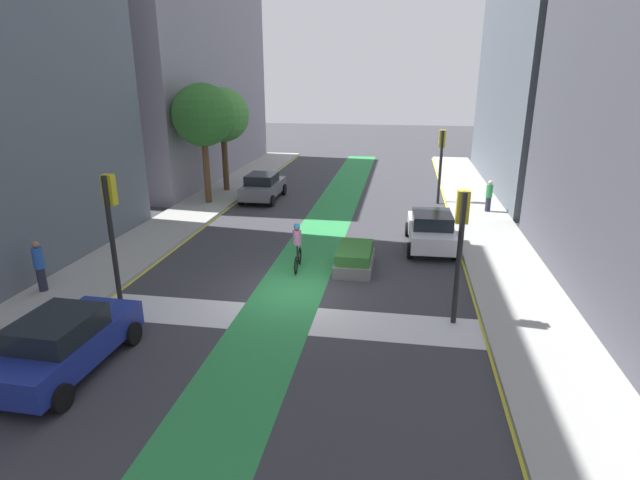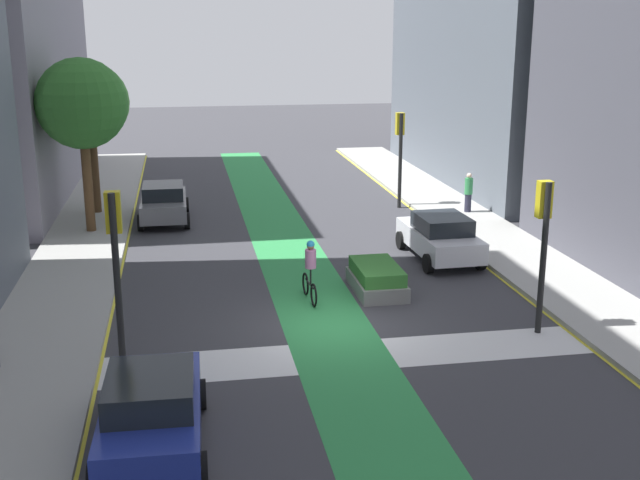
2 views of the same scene
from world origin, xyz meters
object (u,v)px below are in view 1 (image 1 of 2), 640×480
Objects in this scene: car_white_right_far at (431,229)px; street_tree_near at (203,116)px; car_grey_left_far at (263,186)px; street_tree_far at (222,116)px; median_planter at (355,258)px; cyclist_in_lane at (297,246)px; traffic_signal_far_right at (441,153)px; pedestrian_sidewalk_right_a at (489,196)px; traffic_signal_near_right at (461,232)px; pedestrian_sidewalk_left_a at (39,266)px; traffic_signal_near_left at (111,215)px; car_blue_left_near at (64,342)px.

street_tree_near is (-12.13, 5.54, 4.15)m from car_white_right_far.
street_tree_far is (-2.80, 1.57, 3.91)m from car_grey_left_far.
median_planter is (9.17, -8.51, -4.55)m from street_tree_near.
cyclist_in_lane is 2.25m from median_planter.
traffic_signal_far_right reaches higher than cyclist_in_lane.
street_tree_far is (-7.11, 12.23, 3.74)m from cyclist_in_lane.
traffic_signal_far_right reaches higher than pedestrian_sidewalk_right_a.
street_tree_far is (-12.59, 15.52, 1.89)m from traffic_signal_near_right.
car_white_right_far is 2.29× the size of cyclist_in_lane.
street_tree_near is 2.57× the size of median_planter.
pedestrian_sidewalk_left_a reaches higher than median_planter.
traffic_signal_near_right reaches higher than car_white_right_far.
cyclist_in_lane is 8.78m from pedestrian_sidewalk_left_a.
cyclist_in_lane is at bearing -59.84° from street_tree_far.
street_tree_near is (-2.74, -1.63, 4.15)m from car_grey_left_far.
street_tree_far is at bearing 97.22° from traffic_signal_near_left.
cyclist_in_lane reaches higher than car_white_right_far.
car_grey_left_far reaches higher than median_planter.
cyclist_in_lane is at bearing 60.79° from car_blue_left_near.
traffic_signal_near_left is 0.68× the size of street_tree_far.
traffic_signal_far_right is (10.94, 15.23, -0.04)m from traffic_signal_near_left.
traffic_signal_near_left reaches higher than pedestrian_sidewalk_left_a.
traffic_signal_near_right is at bearing -30.96° from cyclist_in_lane.
traffic_signal_near_left is at bearing -82.78° from street_tree_far.
street_tree_near reaches higher than median_planter.
traffic_signal_near_left is 4.56m from car_blue_left_near.
pedestrian_sidewalk_right_a is at bearing -9.97° from street_tree_far.
cyclist_in_lane is at bearing -116.95° from traffic_signal_far_right.
pedestrian_sidewalk_right_a is at bearing -38.96° from traffic_signal_far_right.
street_tree_far reaches higher than pedestrian_sidewalk_left_a.
street_tree_near is at bearing -178.16° from pedestrian_sidewalk_right_a.
traffic_signal_far_right is 0.67× the size of street_tree_far.
pedestrian_sidewalk_left_a reaches higher than car_grey_left_far.
street_tree_near is at bearing 128.00° from cyclist_in_lane.
car_blue_left_near is 17.42m from street_tree_near.
traffic_signal_near_right is at bearing 24.10° from car_blue_left_near.
car_blue_left_near is 5.51m from pedestrian_sidewalk_left_a.
street_tree_near reaches higher than car_white_right_far.
traffic_signal_near_left is 0.64× the size of street_tree_near.
traffic_signal_near_left reaches higher than pedestrian_sidewalk_right_a.
pedestrian_sidewalk_left_a is 10.95m from median_planter.
pedestrian_sidewalk_right_a is 16.10m from street_tree_far.
car_grey_left_far is at bearing 90.06° from car_blue_left_near.
car_white_right_far is at bearing 93.47° from traffic_signal_near_right.
street_tree_far reaches higher than traffic_signal_far_right.
pedestrian_sidewalk_right_a is (8.32, 9.51, 0.02)m from cyclist_in_lane.
street_tree_near reaches higher than cyclist_in_lane.
car_white_right_far is 0.65× the size of street_tree_near.
street_tree_near is at bearing 137.13° from median_planter.
traffic_signal_near_right is 13.24m from pedestrian_sidewalk_right_a.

